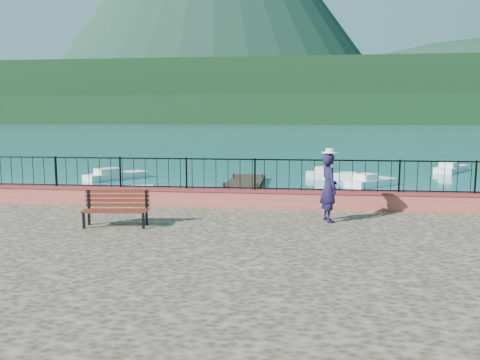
% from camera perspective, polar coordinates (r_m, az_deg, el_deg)
% --- Properties ---
extents(ground, '(2000.00, 2000.00, 0.00)m').
position_cam_1_polar(ground, '(11.59, 1.68, -12.71)').
color(ground, '#19596B').
rests_on(ground, ground).
extents(parapet, '(28.00, 0.46, 0.58)m').
position_cam_1_polar(parapet, '(14.78, 2.98, -2.29)').
color(parapet, '#AC5B3E').
rests_on(parapet, promenade).
extents(railing, '(27.00, 0.05, 0.95)m').
position_cam_1_polar(railing, '(14.67, 3.00, 0.66)').
color(railing, black).
rests_on(railing, parapet).
extents(dock, '(2.00, 16.00, 0.30)m').
position_cam_1_polar(dock, '(23.35, -0.59, -1.97)').
color(dock, '#2D231C').
rests_on(dock, ground).
extents(far_forest, '(900.00, 60.00, 18.00)m').
position_cam_1_polar(far_forest, '(310.88, 6.66, 8.43)').
color(far_forest, black).
rests_on(far_forest, ground).
extents(foothills, '(900.00, 120.00, 44.00)m').
position_cam_1_polar(foothills, '(371.27, 6.72, 10.29)').
color(foothills, black).
rests_on(foothills, ground).
extents(park_bench, '(1.74, 0.74, 0.94)m').
position_cam_1_polar(park_bench, '(12.66, -14.88, -4.22)').
color(park_bench, black).
rests_on(park_bench, promenade).
extents(person, '(0.63, 0.79, 1.88)m').
position_cam_1_polar(person, '(12.95, 10.78, -0.89)').
color(person, black).
rests_on(person, promenade).
extents(hat, '(0.44, 0.44, 0.12)m').
position_cam_1_polar(hat, '(12.84, 10.89, 3.53)').
color(hat, white).
rests_on(hat, person).
extents(boat_0, '(4.06, 2.81, 0.80)m').
position_cam_1_polar(boat_0, '(22.96, -10.68, -1.63)').
color(boat_0, silver).
rests_on(boat_0, ground).
extents(boat_1, '(4.20, 3.36, 0.80)m').
position_cam_1_polar(boat_1, '(20.76, 20.31, -2.94)').
color(boat_1, silver).
rests_on(boat_1, ground).
extents(boat_2, '(3.32, 3.20, 0.80)m').
position_cam_1_polar(boat_2, '(28.77, 15.70, 0.06)').
color(boat_2, white).
rests_on(boat_2, ground).
extents(boat_3, '(3.60, 4.08, 0.80)m').
position_cam_1_polar(boat_3, '(31.93, -14.86, 0.81)').
color(boat_3, silver).
rests_on(boat_3, ground).
extents(boat_4, '(3.40, 1.58, 0.80)m').
position_cam_1_polar(boat_4, '(31.71, 11.06, 0.88)').
color(boat_4, white).
rests_on(boat_4, ground).
extents(boat_5, '(3.40, 4.14, 0.80)m').
position_cam_1_polar(boat_5, '(38.56, 24.37, 1.51)').
color(boat_5, silver).
rests_on(boat_5, ground).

